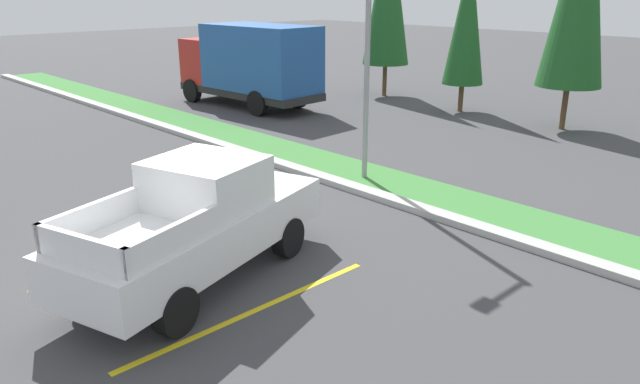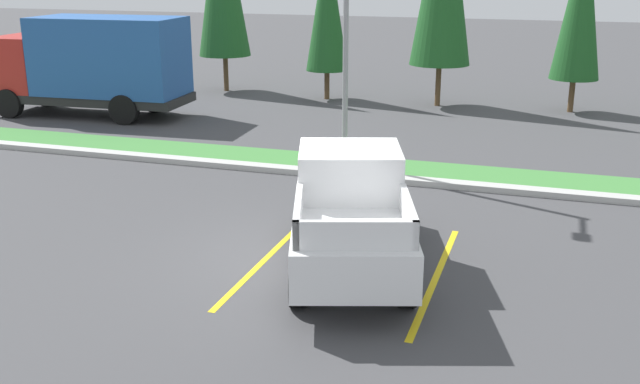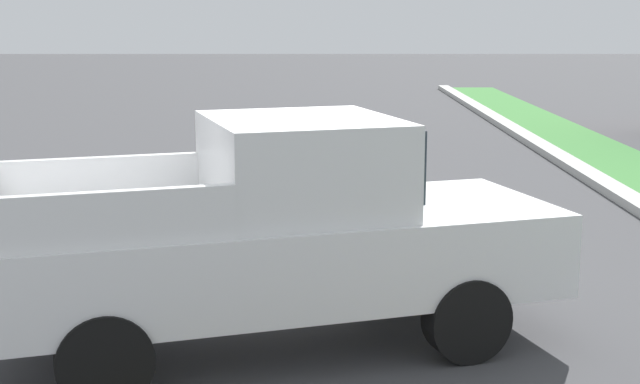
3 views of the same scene
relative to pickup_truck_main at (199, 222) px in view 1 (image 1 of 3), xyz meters
name	(u,v)px [view 1 (image 1 of 3)]	position (x,y,z in m)	size (l,w,h in m)	color
ground_plane	(197,257)	(-0.76, 0.37, -1.04)	(120.00, 120.00, 0.00)	#424244
parking_line_near	(157,251)	(-1.53, -0.05, -1.04)	(0.12, 4.80, 0.01)	yellow
parking_line_far	(254,311)	(1.57, -0.05, -1.04)	(0.12, 4.80, 0.01)	yellow
curb_strip	(374,194)	(-0.76, 5.37, -0.97)	(56.00, 0.40, 0.15)	#B2B2AD
grass_median	(402,186)	(-0.76, 6.47, -1.01)	(56.00, 1.80, 0.06)	#42843D
pickup_truck_main	(199,222)	(0.00, 0.00, 0.00)	(3.38, 5.55, 2.10)	black
cargo_truck_distant	(250,63)	(-12.07, 10.24, 0.81)	(6.92, 2.82, 3.40)	black
street_light	(364,22)	(-1.89, 6.12, 3.00)	(0.24, 1.49, 6.98)	gray
cypress_tree_left_inner	(467,18)	(-5.37, 15.85, 2.64)	(1.63, 1.63, 6.25)	brown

